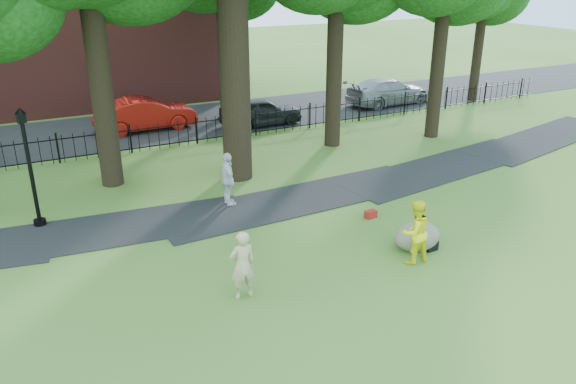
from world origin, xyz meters
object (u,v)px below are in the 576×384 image
woman (243,265)px  lamppost (31,170)px  red_sedan (145,114)px  man (415,232)px  boulder (417,235)px

woman → lamppost: size_ratio=0.47×
woman → red_sedan: woman is taller
woman → man: 4.91m
woman → boulder: size_ratio=1.26×
lamppost → boulder: bearing=-49.4°
red_sedan → woman: bearing=172.6°
woman → lamppost: lamppost is taller
man → red_sedan: bearing=-78.7°
boulder → man: bearing=-136.4°
man → red_sedan: size_ratio=0.37×
lamppost → man: bearing=-53.8°
woman → boulder: (5.54, 0.12, -0.48)m
man → lamppost: size_ratio=0.48×
boulder → lamppost: bearing=145.4°
lamppost → woman: bearing=-73.5°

